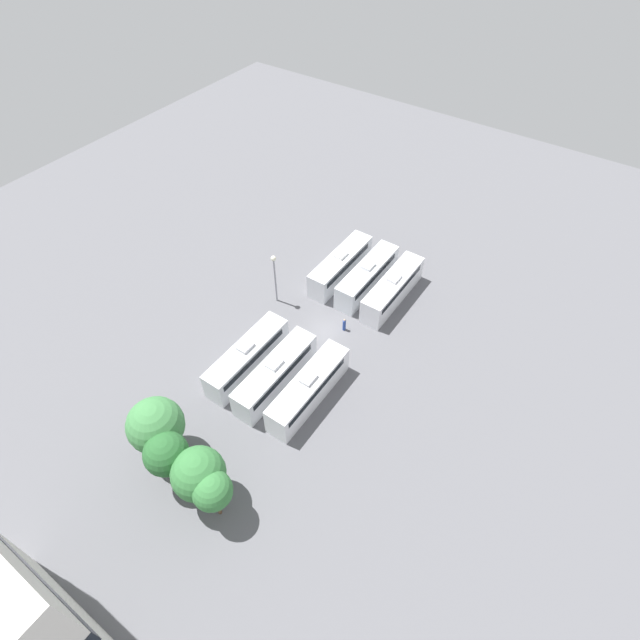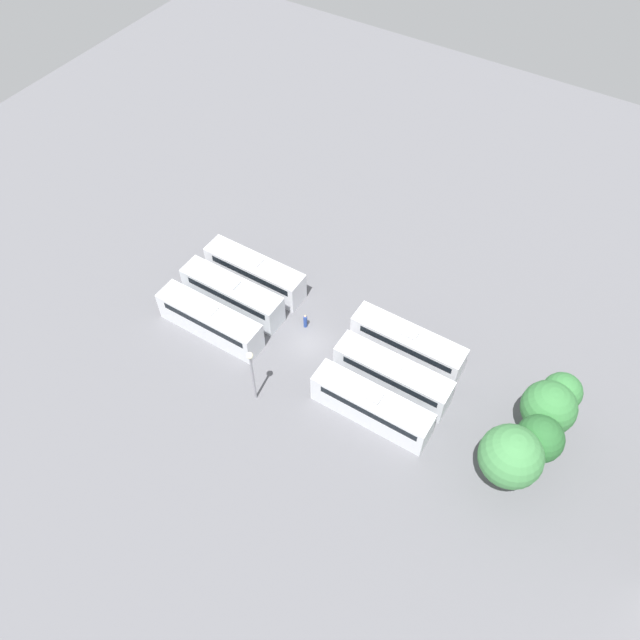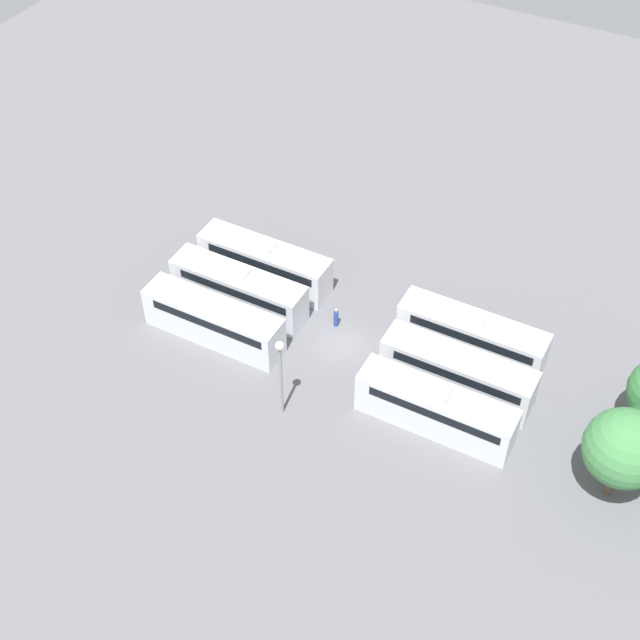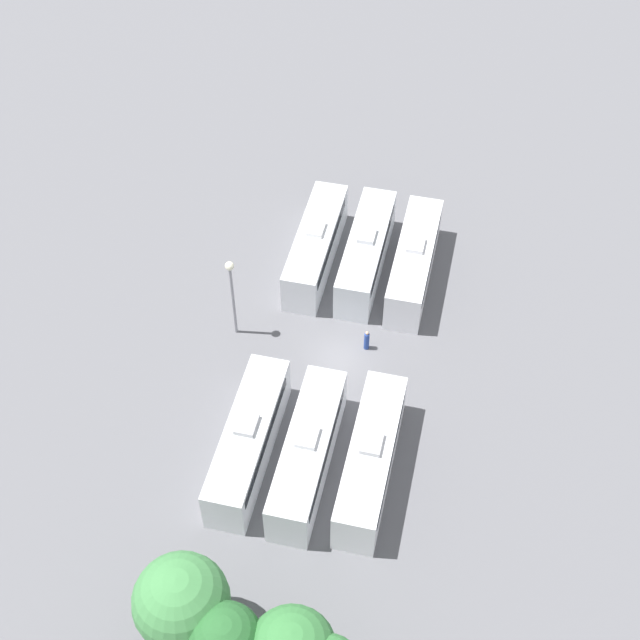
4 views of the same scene
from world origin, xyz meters
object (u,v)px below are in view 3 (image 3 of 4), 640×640
Objects in this scene: bus_5 at (436,408)px; tree_3 at (624,448)px; bus_1 at (239,289)px; bus_3 at (472,335)px; bus_4 at (458,372)px; bus_2 at (214,320)px; bus_0 at (265,262)px; worker_person at (336,318)px; light_pole at (280,365)px.

bus_5 is 12.01m from tree_3.
bus_3 is at bearing 102.09° from bus_1.
bus_5 is at bearing 77.87° from bus_1.
tree_3 is at bearing 90.61° from bus_5.
tree_3 is at bearing 72.88° from bus_4.
bus_4 is at bearing 101.76° from bus_2.
worker_person is at bearing 74.62° from bus_0.
bus_3 is 10.07m from worker_person.
bus_3 is (-7.39, 17.04, 0.00)m from bus_2.
light_pole is 21.59m from tree_3.
bus_3 and bus_4 have the same top height.
bus_2 is at bearing -0.12° from bus_0.
bus_3 is (-0.14, 17.02, 0.00)m from bus_0.
bus_3 is 6.40× the size of worker_person.
worker_person is at bearing -99.06° from bus_4.
bus_2 and bus_4 have the same top height.
worker_person is (1.99, 7.23, -0.99)m from bus_0.
bus_0 is at bearing 177.27° from bus_1.
bus_5 is (7.32, 17.39, 0.00)m from bus_0.
bus_3 is at bearing -173.64° from bus_4.
bus_3 is 3.78m from bus_4.
bus_2 is at bearing 2.39° from bus_1.
bus_5 is (0.07, 17.41, 0.00)m from bus_2.
bus_1 is (3.55, -0.17, 0.00)m from bus_0.
tree_3 reaches higher than bus_2.
bus_3 is at bearing 90.46° from bus_0.
tree_3 reaches higher than bus_0.
tree_3 reaches higher than light_pole.
bus_1 and bus_4 have the same top height.
bus_4 is at bearing 179.25° from bus_5.
worker_person is at bearing -176.22° from light_pole.
worker_person is 0.25× the size of light_pole.
bus_1 is at bearing -77.91° from bus_3.
tree_3 is at bearing 76.09° from bus_0.
bus_2 is at bearing -54.02° from worker_person.
bus_2 is 6.40× the size of worker_person.
bus_0 is 1.59× the size of light_pole.
bus_0 is 1.00× the size of bus_4.
bus_4 is at bearing 89.77° from bus_1.
bus_2 is 9.18m from light_pole.
bus_1 is 7.63m from worker_person.
bus_2 is 1.52× the size of tree_3.
bus_1 is at bearing -2.73° from bus_0.
bus_1 and bus_3 have the same top height.
bus_1 is at bearing -177.61° from bus_2.
bus_0 is 6.40× the size of worker_person.
bus_2 is 1.00× the size of bus_3.
bus_3 is 14.38m from tree_3.
bus_3 is 1.00× the size of bus_4.
bus_3 is at bearing 113.44° from bus_2.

